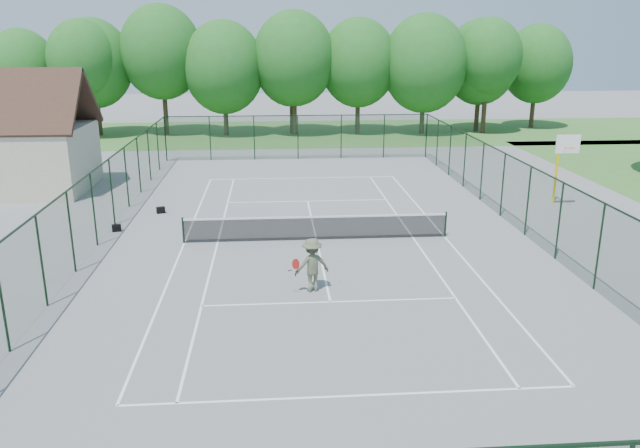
{
  "coord_description": "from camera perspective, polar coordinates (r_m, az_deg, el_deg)",
  "views": [
    {
      "loc": [
        -1.74,
        -24.81,
        8.24
      ],
      "look_at": [
        0.0,
        -2.0,
        1.3
      ],
      "focal_mm": 35.0,
      "sensor_mm": 36.0,
      "label": 1
    }
  ],
  "objects": [
    {
      "name": "ground",
      "position": [
        26.2,
        -0.33,
        -1.46
      ],
      "size": [
        140.0,
        140.0,
        0.0
      ],
      "primitive_type": "plane",
      "color": "gray",
      "rests_on": "ground"
    },
    {
      "name": "grass_far",
      "position": [
        55.45,
        -2.55,
        8.32
      ],
      "size": [
        80.0,
        16.0,
        0.01
      ],
      "primitive_type": "cube",
      "color": "#437730",
      "rests_on": "ground"
    },
    {
      "name": "court_lines",
      "position": [
        26.2,
        -0.33,
        -1.45
      ],
      "size": [
        11.05,
        23.85,
        0.01
      ],
      "color": "white",
      "rests_on": "ground"
    },
    {
      "name": "tennis_net",
      "position": [
        26.02,
        -0.34,
        -0.25
      ],
      "size": [
        11.08,
        0.08,
        1.1
      ],
      "color": "black",
      "rests_on": "ground"
    },
    {
      "name": "fence_enclosure",
      "position": [
        25.75,
        -0.34,
        1.84
      ],
      "size": [
        18.05,
        36.05,
        3.02
      ],
      "color": "#1D3B24",
      "rests_on": "ground"
    },
    {
      "name": "utility_building",
      "position": [
        37.96,
        -26.62,
        7.35
      ],
      "size": [
        8.6,
        6.27,
        6.63
      ],
      "color": "beige",
      "rests_on": "ground"
    },
    {
      "name": "tree_line_far",
      "position": [
        54.88,
        -2.63,
        14.51
      ],
      "size": [
        39.4,
        6.4,
        9.7
      ],
      "color": "#443120",
      "rests_on": "ground"
    },
    {
      "name": "basketball_goal",
      "position": [
        33.13,
        21.32,
        5.87
      ],
      "size": [
        1.2,
        1.43,
        3.65
      ],
      "color": "#F3D100",
      "rests_on": "ground"
    },
    {
      "name": "sports_bag_a",
      "position": [
        28.71,
        -18.1,
        -0.34
      ],
      "size": [
        0.42,
        0.3,
        0.31
      ],
      "primitive_type": "cube",
      "rotation": [
        0.0,
        0.0,
        0.21
      ],
      "color": "black",
      "rests_on": "ground"
    },
    {
      "name": "sports_bag_b",
      "position": [
        31.06,
        -14.36,
        1.25
      ],
      "size": [
        0.45,
        0.36,
        0.31
      ],
      "primitive_type": "cube",
      "rotation": [
        0.0,
        0.0,
        0.34
      ],
      "color": "black",
      "rests_on": "ground"
    },
    {
      "name": "tennis_player",
      "position": [
        20.77,
        -0.74,
        -3.76
      ],
      "size": [
        1.77,
        0.96,
        1.84
      ],
      "color": "#52593F",
      "rests_on": "ground"
    }
  ]
}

